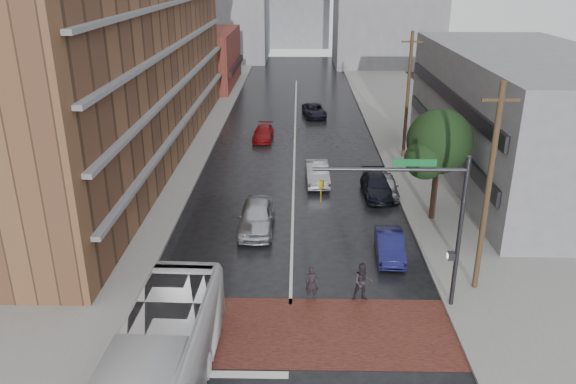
{
  "coord_description": "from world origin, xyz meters",
  "views": [
    {
      "loc": [
        0.3,
        -19.42,
        14.33
      ],
      "look_at": [
        -0.21,
        7.67,
        3.5
      ],
      "focal_mm": 35.0,
      "sensor_mm": 36.0,
      "label": 1
    }
  ],
  "objects_px": {
    "pedestrian_a": "(312,284)",
    "car_travel_c": "(263,133)",
    "pedestrian_b": "(363,282)",
    "transit_bus": "(153,383)",
    "car_travel_a": "(257,217)",
    "car_parked_near": "(390,245)",
    "car_parked_far": "(386,186)",
    "suv_travel": "(314,110)",
    "car_travel_b": "(317,173)",
    "car_parked_mid": "(377,186)"
  },
  "relations": [
    {
      "from": "transit_bus",
      "to": "pedestrian_a",
      "type": "relative_size",
      "value": 7.24
    },
    {
      "from": "suv_travel",
      "to": "pedestrian_a",
      "type": "bearing_deg",
      "value": -99.13
    },
    {
      "from": "pedestrian_a",
      "to": "car_travel_c",
      "type": "xyz_separation_m",
      "value": [
        -3.83,
        26.08,
        -0.23
      ]
    },
    {
      "from": "car_travel_b",
      "to": "car_parked_far",
      "type": "bearing_deg",
      "value": -28.51
    },
    {
      "from": "car_travel_b",
      "to": "car_parked_near",
      "type": "distance_m",
      "value": 11.55
    },
    {
      "from": "car_parked_near",
      "to": "car_parked_mid",
      "type": "xyz_separation_m",
      "value": [
        0.44,
        8.75,
        0.01
      ]
    },
    {
      "from": "car_travel_b",
      "to": "car_parked_mid",
      "type": "relative_size",
      "value": 0.98
    },
    {
      "from": "pedestrian_a",
      "to": "pedestrian_b",
      "type": "xyz_separation_m",
      "value": [
        2.32,
        0.0,
        0.1
      ]
    },
    {
      "from": "transit_bus",
      "to": "car_travel_a",
      "type": "bearing_deg",
      "value": 83.19
    },
    {
      "from": "car_travel_a",
      "to": "car_parked_mid",
      "type": "distance_m",
      "value": 9.56
    },
    {
      "from": "transit_bus",
      "to": "suv_travel",
      "type": "height_order",
      "value": "transit_bus"
    },
    {
      "from": "transit_bus",
      "to": "car_travel_a",
      "type": "relative_size",
      "value": 2.41
    },
    {
      "from": "car_travel_b",
      "to": "pedestrian_a",
      "type": "bearing_deg",
      "value": -94.95
    },
    {
      "from": "pedestrian_b",
      "to": "car_travel_c",
      "type": "relative_size",
      "value": 0.45
    },
    {
      "from": "car_parked_mid",
      "to": "car_parked_far",
      "type": "relative_size",
      "value": 1.19
    },
    {
      "from": "car_parked_near",
      "to": "car_parked_far",
      "type": "xyz_separation_m",
      "value": [
        1.06,
        8.75,
        -0.0
      ]
    },
    {
      "from": "pedestrian_a",
      "to": "car_travel_b",
      "type": "height_order",
      "value": "pedestrian_a"
    },
    {
      "from": "car_parked_mid",
      "to": "car_parked_far",
      "type": "xyz_separation_m",
      "value": [
        0.62,
        0.0,
        -0.01
      ]
    },
    {
      "from": "pedestrian_a",
      "to": "car_parked_far",
      "type": "bearing_deg",
      "value": 67.44
    },
    {
      "from": "car_travel_b",
      "to": "car_parked_near",
      "type": "relative_size",
      "value": 1.12
    },
    {
      "from": "transit_bus",
      "to": "suv_travel",
      "type": "relative_size",
      "value": 2.61
    },
    {
      "from": "car_travel_b",
      "to": "car_parked_mid",
      "type": "bearing_deg",
      "value": -31.93
    },
    {
      "from": "pedestrian_a",
      "to": "pedestrian_b",
      "type": "height_order",
      "value": "pedestrian_b"
    },
    {
      "from": "pedestrian_a",
      "to": "car_travel_a",
      "type": "bearing_deg",
      "value": 112.16
    },
    {
      "from": "pedestrian_b",
      "to": "car_parked_near",
      "type": "height_order",
      "value": "pedestrian_b"
    },
    {
      "from": "car_travel_a",
      "to": "car_travel_c",
      "type": "height_order",
      "value": "car_travel_a"
    },
    {
      "from": "car_travel_a",
      "to": "car_parked_far",
      "type": "distance_m",
      "value": 10.06
    },
    {
      "from": "pedestrian_a",
      "to": "suv_travel",
      "type": "xyz_separation_m",
      "value": [
        0.96,
        34.67,
        -0.19
      ]
    },
    {
      "from": "pedestrian_a",
      "to": "car_parked_mid",
      "type": "xyz_separation_m",
      "value": [
        4.65,
        13.0,
        -0.16
      ]
    },
    {
      "from": "transit_bus",
      "to": "car_travel_c",
      "type": "height_order",
      "value": "transit_bus"
    },
    {
      "from": "pedestrian_b",
      "to": "car_travel_a",
      "type": "relative_size",
      "value": 0.37
    },
    {
      "from": "car_parked_far",
      "to": "car_travel_b",
      "type": "bearing_deg",
      "value": 156.15
    },
    {
      "from": "car_travel_a",
      "to": "car_parked_far",
      "type": "bearing_deg",
      "value": 34.27
    },
    {
      "from": "suv_travel",
      "to": "car_parked_near",
      "type": "bearing_deg",
      "value": -91.45
    },
    {
      "from": "transit_bus",
      "to": "suv_travel",
      "type": "xyz_separation_m",
      "value": [
        6.36,
        42.4,
        -1.03
      ]
    },
    {
      "from": "car_travel_a",
      "to": "car_parked_mid",
      "type": "height_order",
      "value": "car_travel_a"
    },
    {
      "from": "pedestrian_b",
      "to": "car_parked_far",
      "type": "relative_size",
      "value": 0.48
    },
    {
      "from": "car_travel_a",
      "to": "car_parked_mid",
      "type": "relative_size",
      "value": 1.08
    },
    {
      "from": "pedestrian_b",
      "to": "car_travel_a",
      "type": "xyz_separation_m",
      "value": [
        -5.41,
        7.4,
        -0.08
      ]
    },
    {
      "from": "suv_travel",
      "to": "transit_bus",
      "type": "bearing_deg",
      "value": -106.08
    },
    {
      "from": "car_travel_a",
      "to": "car_parked_near",
      "type": "relative_size",
      "value": 1.25
    },
    {
      "from": "suv_travel",
      "to": "car_parked_mid",
      "type": "distance_m",
      "value": 21.98
    },
    {
      "from": "pedestrian_a",
      "to": "transit_bus",
      "type": "bearing_deg",
      "value": -125.43
    },
    {
      "from": "car_travel_a",
      "to": "car_parked_far",
      "type": "relative_size",
      "value": 1.29
    },
    {
      "from": "car_parked_near",
      "to": "car_parked_far",
      "type": "distance_m",
      "value": 8.81
    },
    {
      "from": "transit_bus",
      "to": "car_parked_far",
      "type": "bearing_deg",
      "value": 64.65
    },
    {
      "from": "car_travel_a",
      "to": "suv_travel",
      "type": "bearing_deg",
      "value": 81.99
    },
    {
      "from": "pedestrian_b",
      "to": "car_parked_far",
      "type": "height_order",
      "value": "pedestrian_b"
    },
    {
      "from": "car_travel_b",
      "to": "car_parked_near",
      "type": "xyz_separation_m",
      "value": [
        3.52,
        -10.99,
        -0.08
      ]
    },
    {
      "from": "pedestrian_b",
      "to": "pedestrian_a",
      "type": "bearing_deg",
      "value": 178.76
    }
  ]
}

